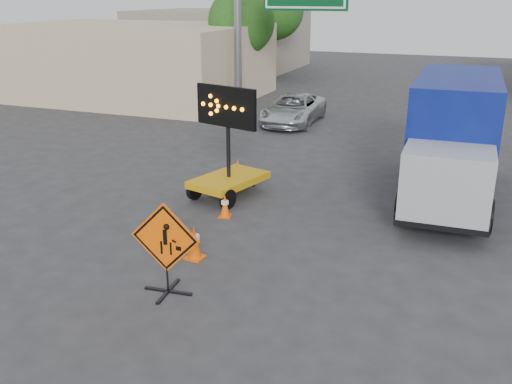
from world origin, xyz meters
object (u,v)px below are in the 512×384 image
Objects in this scene: pickup_truck at (293,109)px; box_truck at (452,145)px; arrow_board at (229,173)px; construction_sign at (166,246)px.

box_truck is (7.32, -7.86, 0.91)m from pickup_truck.
pickup_truck is (-1.36, 10.19, -0.07)m from arrow_board.
construction_sign is 16.05m from pickup_truck.
box_truck is (4.76, 7.99, 0.56)m from construction_sign.
construction_sign is at bearing -62.42° from arrow_board.
pickup_truck is 0.64× the size of box_truck.
arrow_board is at bearing 96.56° from construction_sign.
arrow_board is at bearing -160.09° from box_truck.
pickup_truck is 10.78m from box_truck.
construction_sign is 0.59× the size of arrow_board.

